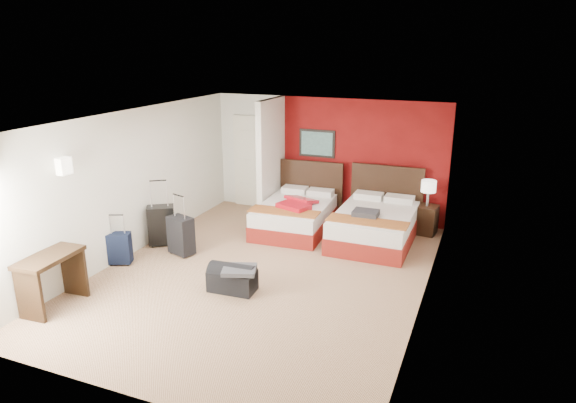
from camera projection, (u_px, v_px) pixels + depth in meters
The scene contains 17 objects.
ground at pixel (263, 273), 8.23m from camera, with size 6.50×6.50×0.00m, color tan.
room_walls at pixel (226, 171), 9.61m from camera, with size 5.02×6.52×2.50m.
red_accent_panel at pixel (361, 161), 10.45m from camera, with size 3.50×0.04×2.50m, color maroon.
partition_wall at pixel (271, 160), 10.53m from camera, with size 0.12×1.20×2.50m, color silver.
entry_door at pixel (251, 162), 11.38m from camera, with size 0.82×0.06×2.05m, color silver.
bed_left at pixel (295, 217), 10.04m from camera, with size 1.29×1.85×0.55m, color white.
bed_right at pixel (374, 227), 9.44m from camera, with size 1.38×1.98×0.59m, color white.
red_suitcase_open at pixel (298, 203), 9.82m from camera, with size 0.59×0.81×0.10m, color red.
jacket_bundle at pixel (366, 213), 9.11m from camera, with size 0.45×0.36×0.11m, color #37373C.
nightstand at pixel (426, 220), 9.88m from camera, with size 0.40×0.40×0.56m, color black.
table_lamp at pixel (428, 193), 9.73m from camera, with size 0.28×0.28×0.50m, color silver.
suitcase_black at pixel (161, 226), 9.30m from camera, with size 0.47×0.30×0.71m, color black.
suitcase_charcoal at pixel (181, 237), 8.88m from camera, with size 0.45×0.28×0.66m, color black.
suitcase_navy at pixel (120, 250), 8.51m from camera, with size 0.37×0.23×0.52m, color black.
duffel_bag at pixel (232, 280), 7.61m from camera, with size 0.70×0.37×0.35m, color black.
jacket_draped at pixel (239, 270), 7.45m from camera, with size 0.48×0.41×0.06m, color #3E3E43.
desk at pixel (53, 281), 7.08m from camera, with size 0.47×0.94×0.79m, color black.
Camera 1 is at (3.18, -6.81, 3.56)m, focal length 31.78 mm.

